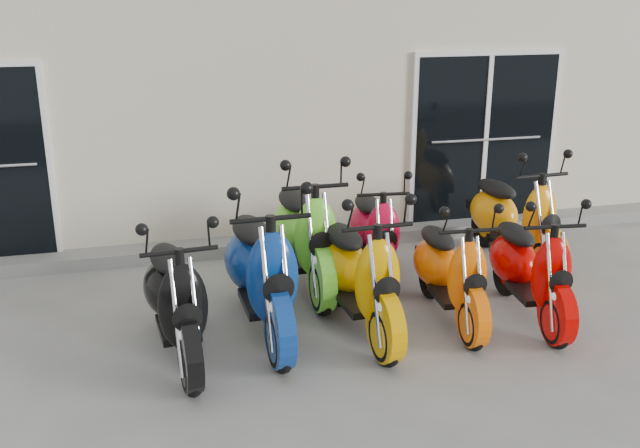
# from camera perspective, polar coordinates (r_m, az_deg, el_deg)

# --- Properties ---
(ground) EXTENTS (80.00, 80.00, 0.00)m
(ground) POSITION_cam_1_polar(r_m,az_deg,el_deg) (6.99, 1.25, -7.34)
(ground) COLOR gray
(ground) RESTS_ON ground
(building) EXTENTS (14.00, 6.00, 3.20)m
(building) POSITION_cam_1_polar(r_m,az_deg,el_deg) (11.49, -5.90, 10.97)
(building) COLOR beige
(building) RESTS_ON ground
(front_step) EXTENTS (14.00, 0.40, 0.15)m
(front_step) POSITION_cam_1_polar(r_m,az_deg,el_deg) (8.77, -2.34, -1.42)
(front_step) COLOR gray
(front_step) RESTS_ON ground
(door_left) EXTENTS (1.07, 0.08, 2.22)m
(door_left) POSITION_cam_1_polar(r_m,az_deg,el_deg) (8.55, -24.21, 4.74)
(door_left) COLOR black
(door_left) RESTS_ON front_step
(door_right) EXTENTS (2.02, 0.08, 2.22)m
(door_right) POSITION_cam_1_polar(r_m,az_deg,el_deg) (9.47, 13.04, 7.02)
(door_right) COLOR black
(door_right) RESTS_ON front_step
(scooter_front_black) EXTENTS (0.84, 1.92, 1.38)m
(scooter_front_black) POSITION_cam_1_polar(r_m,az_deg,el_deg) (6.08, -11.58, -4.61)
(scooter_front_black) COLOR black
(scooter_front_black) RESTS_ON ground
(scooter_front_blue) EXTENTS (0.82, 2.12, 1.55)m
(scooter_front_blue) POSITION_cam_1_polar(r_m,az_deg,el_deg) (6.37, -4.81, -2.41)
(scooter_front_blue) COLOR navy
(scooter_front_blue) RESTS_ON ground
(scooter_front_orange_a) EXTENTS (0.79, 1.97, 1.43)m
(scooter_front_orange_a) POSITION_cam_1_polar(r_m,az_deg,el_deg) (6.42, 3.10, -2.80)
(scooter_front_orange_a) COLOR #E49A00
(scooter_front_orange_a) RESTS_ON ground
(scooter_front_orange_b) EXTENTS (0.75, 1.77, 1.28)m
(scooter_front_orange_b) POSITION_cam_1_polar(r_m,az_deg,el_deg) (6.76, 10.42, -2.67)
(scooter_front_orange_b) COLOR #F96205
(scooter_front_orange_b) RESTS_ON ground
(scooter_front_red) EXTENTS (0.84, 1.83, 1.31)m
(scooter_front_red) POSITION_cam_1_polar(r_m,az_deg,el_deg) (6.98, 16.57, -2.33)
(scooter_front_red) COLOR #CD0200
(scooter_front_red) RESTS_ON ground
(scooter_back_green) EXTENTS (0.76, 2.06, 1.52)m
(scooter_back_green) POSITION_cam_1_polar(r_m,az_deg,el_deg) (7.37, -1.29, 0.39)
(scooter_back_green) COLOR #6DE42E
(scooter_back_green) RESTS_ON ground
(scooter_back_red) EXTENTS (0.82, 1.79, 1.28)m
(scooter_back_red) POSITION_cam_1_polar(r_m,az_deg,el_deg) (7.78, 4.37, 0.36)
(scooter_back_red) COLOR red
(scooter_back_red) RESTS_ON ground
(scooter_back_yellow) EXTENTS (0.81, 1.98, 1.43)m
(scooter_back_yellow) POSITION_cam_1_polar(r_m,az_deg,el_deg) (8.33, 15.37, 1.51)
(scooter_back_yellow) COLOR #FF9B0A
(scooter_back_yellow) RESTS_ON ground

